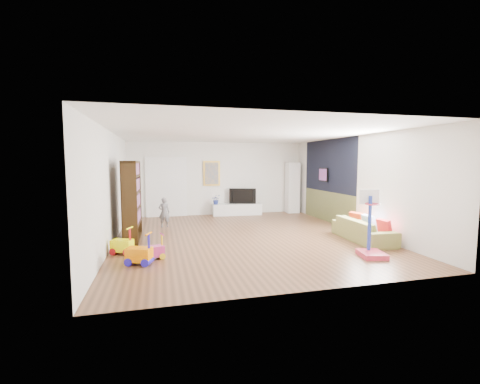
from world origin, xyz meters
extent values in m
cube|color=brown|center=(0.00, 0.00, 0.00)|extent=(6.50, 7.50, 0.00)
cube|color=white|center=(0.00, 0.00, 2.70)|extent=(6.50, 7.50, 0.00)
cube|color=silver|center=(0.00, 3.75, 1.35)|extent=(6.50, 0.00, 2.70)
cube|color=silver|center=(0.00, -3.75, 1.35)|extent=(6.50, 0.00, 2.70)
cube|color=white|center=(-3.25, 0.00, 1.35)|extent=(0.00, 7.50, 2.70)
cube|color=white|center=(3.25, 0.00, 1.35)|extent=(0.00, 7.50, 2.70)
cube|color=black|center=(3.23, 1.40, 1.85)|extent=(0.01, 3.20, 1.70)
cube|color=brown|center=(3.23, 1.40, 0.50)|extent=(0.01, 3.20, 1.00)
cube|color=white|center=(-1.90, 3.71, 1.05)|extent=(1.45, 0.06, 2.10)
cube|color=gold|center=(-0.25, 3.71, 1.55)|extent=(0.62, 0.06, 0.92)
cube|color=#7F3F8C|center=(3.17, 1.60, 1.55)|extent=(0.04, 0.56, 0.46)
cube|color=silver|center=(0.65, 3.42, 0.21)|extent=(1.83, 0.56, 0.42)
cube|color=white|center=(2.88, 3.46, 0.97)|extent=(0.47, 0.47, 1.95)
cube|color=black|center=(-2.82, 0.37, 1.00)|extent=(0.38, 1.37, 2.00)
imported|color=olive|center=(2.79, -1.16, 0.27)|extent=(0.81, 1.91, 0.55)
cube|color=#C12D44|center=(2.12, -2.43, 0.70)|extent=(0.60, 0.68, 1.41)
cube|color=#FBFF00|center=(-2.95, -0.94, 0.29)|extent=(0.51, 0.42, 0.58)
cube|color=orange|center=(-2.55, -1.77, 0.31)|extent=(0.54, 0.44, 0.62)
cube|color=#CC3283|center=(-2.27, -1.48, 0.25)|extent=(0.43, 0.33, 0.50)
imported|color=slate|center=(-2.02, 1.77, 0.45)|extent=(0.35, 0.24, 0.91)
imported|color=black|center=(0.89, 3.48, 0.71)|extent=(0.99, 0.42, 0.57)
imported|color=navy|center=(-0.14, 3.43, 0.60)|extent=(0.35, 0.31, 0.36)
cube|color=red|center=(2.99, -1.68, 0.43)|extent=(0.13, 0.38, 0.37)
cube|color=silver|center=(2.97, -1.14, 0.43)|extent=(0.11, 0.41, 0.41)
cube|color=red|center=(2.96, -0.65, 0.43)|extent=(0.20, 0.41, 0.40)
camera|label=1|loc=(-2.14, -8.08, 1.97)|focal=24.00mm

